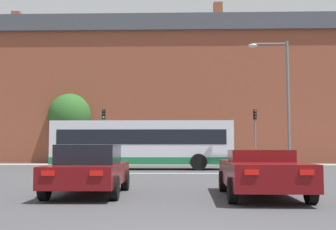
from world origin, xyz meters
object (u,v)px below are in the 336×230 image
(traffic_light_far_right, at_px, (255,128))
(car_roadster_right, at_px, (261,172))
(pedestrian_waiting, at_px, (220,153))
(street_lamp_junction, at_px, (281,91))
(car_saloon_left, at_px, (89,169))
(bus_crossing_lead, at_px, (143,144))
(traffic_light_far_left, at_px, (104,128))
(pedestrian_walking_east, at_px, (155,151))

(traffic_light_far_right, bearing_deg, car_roadster_right, -99.82)
(pedestrian_waiting, bearing_deg, traffic_light_far_right, 34.75)
(car_roadster_right, xyz_separation_m, street_lamp_junction, (3.55, 12.18, 3.88))
(car_saloon_left, distance_m, traffic_light_far_right, 23.47)
(street_lamp_junction, bearing_deg, car_roadster_right, -106.27)
(car_roadster_right, relative_size, bus_crossing_lead, 0.42)
(traffic_light_far_right, bearing_deg, pedestrian_waiting, -173.81)
(car_roadster_right, xyz_separation_m, traffic_light_far_left, (-8.42, 22.21, 2.31))
(bus_crossing_lead, xyz_separation_m, pedestrian_waiting, (5.55, 6.99, -0.70))
(car_roadster_right, bearing_deg, bus_crossing_lead, 108.44)
(traffic_light_far_right, distance_m, traffic_light_far_left, 12.24)
(bus_crossing_lead, relative_size, pedestrian_walking_east, 6.24)
(car_saloon_left, height_order, pedestrian_walking_east, pedestrian_walking_east)
(car_saloon_left, xyz_separation_m, pedestrian_walking_east, (0.59, 22.70, 0.33))
(bus_crossing_lead, distance_m, traffic_light_far_left, 8.48)
(street_lamp_junction, relative_size, pedestrian_waiting, 4.74)
(car_saloon_left, relative_size, traffic_light_far_left, 0.96)
(car_roadster_right, height_order, pedestrian_walking_east, pedestrian_walking_east)
(bus_crossing_lead, distance_m, pedestrian_waiting, 8.95)
(street_lamp_junction, xyz_separation_m, pedestrian_waiting, (-2.58, 9.59, -3.65))
(traffic_light_far_left, relative_size, street_lamp_junction, 0.60)
(bus_crossing_lead, height_order, traffic_light_far_left, traffic_light_far_left)
(traffic_light_far_left, relative_size, pedestrian_walking_east, 2.49)
(traffic_light_far_left, xyz_separation_m, pedestrian_waiting, (9.39, -0.44, -2.08))
(pedestrian_walking_east, bearing_deg, street_lamp_junction, 37.45)
(bus_crossing_lead, distance_m, street_lamp_junction, 9.03)
(pedestrian_waiting, bearing_deg, street_lamp_junction, -46.38)
(bus_crossing_lead, distance_m, pedestrian_walking_east, 8.34)
(traffic_light_far_left, relative_size, pedestrian_waiting, 2.84)
(street_lamp_junction, height_order, pedestrian_walking_east, street_lamp_junction)
(pedestrian_waiting, bearing_deg, pedestrian_walking_east, -165.60)
(bus_crossing_lead, bearing_deg, car_roadster_right, -162.81)
(pedestrian_waiting, bearing_deg, car_saloon_left, -76.70)
(car_roadster_right, distance_m, pedestrian_waiting, 21.80)
(traffic_light_far_right, distance_m, pedestrian_walking_east, 8.37)
(traffic_light_far_right, distance_m, street_lamp_junction, 10.04)
(car_roadster_right, bearing_deg, pedestrian_waiting, 88.69)
(car_saloon_left, relative_size, traffic_light_far_right, 0.97)
(traffic_light_far_left, xyz_separation_m, pedestrian_walking_east, (4.15, 0.88, -1.93))
(bus_crossing_lead, height_order, traffic_light_far_right, traffic_light_far_right)
(car_roadster_right, bearing_deg, traffic_light_far_left, 112.00)
(car_roadster_right, relative_size, street_lamp_junction, 0.63)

